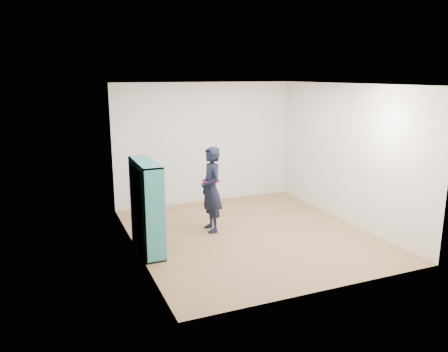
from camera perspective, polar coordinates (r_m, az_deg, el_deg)
name	(u,v)px	position (r m, az deg, el deg)	size (l,w,h in m)	color
floor	(250,234)	(7.82, 3.43, -7.54)	(4.50, 4.50, 0.00)	olive
ceiling	(252,84)	(7.32, 3.71, 11.89)	(4.50, 4.50, 0.00)	white
wall_left	(134,172)	(6.83, -11.68, 0.56)	(0.02, 4.50, 2.60)	silver
wall_right	(347,154)	(8.52, 15.76, 2.79)	(0.02, 4.50, 2.60)	silver
wall_back	(206,143)	(9.50, -2.42, 4.30)	(4.00, 0.02, 2.60)	silver
wall_front	(331,195)	(5.58, 13.76, -2.38)	(4.00, 0.02, 2.60)	silver
bookshelf	(145,208)	(6.98, -10.24, -4.09)	(0.32, 1.09, 1.45)	teal
person	(211,189)	(7.74, -1.68, -1.75)	(0.37, 0.56, 1.53)	black
smartphone	(202,183)	(7.75, -2.87, -0.98)	(0.04, 0.10, 0.12)	silver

